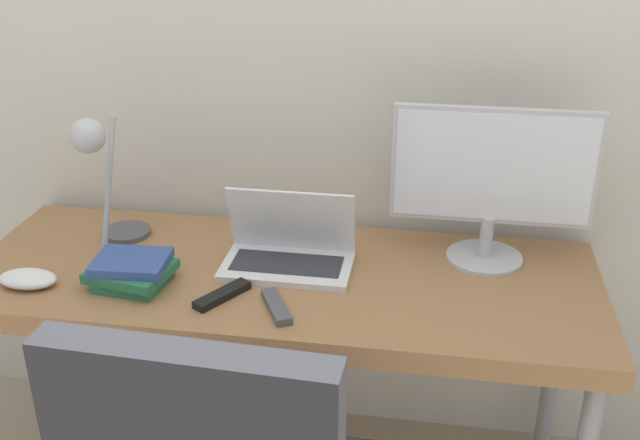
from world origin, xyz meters
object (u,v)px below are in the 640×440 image
monitor (492,178)px  game_controller (28,279)px  book_stack (132,271)px  laptop (289,251)px  desk_lamp (101,168)px

monitor → game_controller: (-1.19, -0.35, -0.23)m
book_stack → game_controller: bearing=-169.0°
laptop → desk_lamp: bearing=-179.8°
desk_lamp → book_stack: (0.13, -0.17, -0.22)m
desk_lamp → book_stack: desk_lamp is taller
laptop → book_stack: 0.42m
book_stack → monitor: bearing=17.7°
monitor → desk_lamp: size_ratio=1.32×
desk_lamp → monitor: bearing=6.9°
laptop → desk_lamp: 0.56m
laptop → book_stack: laptop is taller
desk_lamp → book_stack: size_ratio=1.83×
monitor → book_stack: monitor is taller
desk_lamp → game_controller: size_ratio=2.62×
desk_lamp → game_controller: bearing=-122.0°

